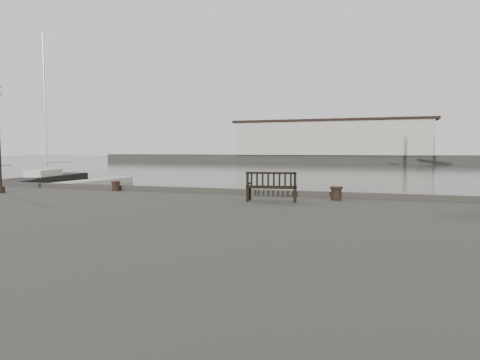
% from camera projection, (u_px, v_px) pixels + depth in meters
% --- Properties ---
extents(ground, '(400.00, 400.00, 0.00)m').
position_uv_depth(ground, '(244.00, 236.00, 15.77)').
color(ground, black).
rests_on(ground, ground).
extents(pontoon, '(2.00, 24.00, 0.50)m').
position_uv_depth(pontoon, '(30.00, 189.00, 31.64)').
color(pontoon, '#B9B4AB').
rests_on(pontoon, ground).
extents(breakwater, '(140.00, 9.50, 12.20)m').
position_uv_depth(breakwater, '(345.00, 145.00, 103.80)').
color(breakwater, '#383530').
rests_on(breakwater, ground).
extents(bench, '(1.63, 0.77, 0.90)m').
position_uv_depth(bench, '(272.00, 192.00, 13.33)').
color(bench, black).
rests_on(bench, quay).
extents(bollard_left, '(0.37, 0.37, 0.38)m').
position_uv_depth(bollard_left, '(116.00, 186.00, 16.81)').
color(bollard_left, black).
rests_on(bollard_left, quay).
extents(bollard_right, '(0.53, 0.53, 0.43)m').
position_uv_depth(bollard_right, '(336.00, 194.00, 13.63)').
color(bollard_right, black).
rests_on(bollard_right, quay).
extents(yacht_b, '(4.93, 11.14, 14.27)m').
position_uv_depth(yacht_b, '(50.00, 181.00, 39.96)').
color(yacht_b, black).
rests_on(yacht_b, ground).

